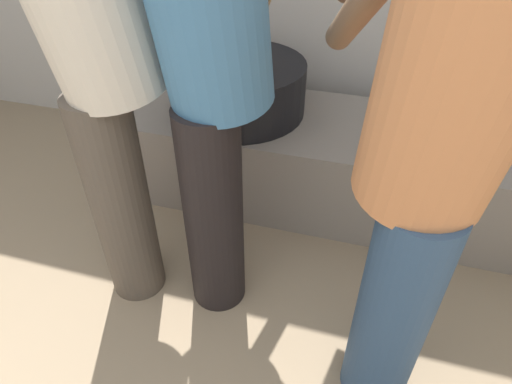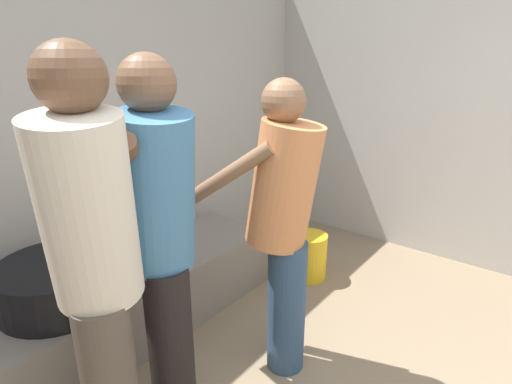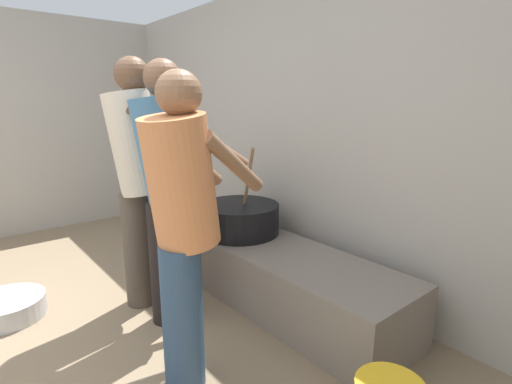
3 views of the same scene
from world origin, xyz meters
name	(u,v)px [view 1 (image 1 of 3)]	position (x,y,z in m)	size (l,w,h in m)	color
hearth_ledge	(329,162)	(0.34, 1.92, 0.20)	(1.93, 0.60, 0.41)	slate
cooking_pot_main	(238,87)	(-0.10, 1.91, 0.52)	(0.60, 0.60, 0.68)	black
cook_in_cream_shirt	(93,39)	(-0.26, 1.20, 0.96)	(0.68, 0.73, 1.67)	#4C4238
cook_in_orange_shirt	(436,150)	(0.63, 1.04, 0.87)	(0.50, 0.71, 1.53)	navy
cook_in_blue_shirt	(210,53)	(0.05, 1.25, 0.94)	(0.56, 0.74, 1.64)	black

